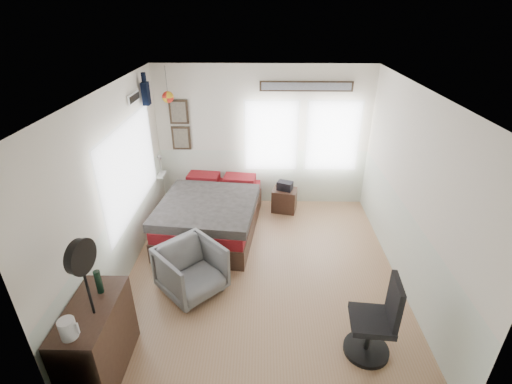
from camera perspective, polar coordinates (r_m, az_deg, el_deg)
ground_plane at (r=5.74m, az=0.94°, el=-12.17°), size 4.00×4.50×0.01m
room_shell at (r=5.05m, az=0.21°, el=3.56°), size 4.02×4.52×2.71m
wall_decor at (r=6.67m, az=-8.62°, el=13.56°), size 3.55×1.32×1.44m
bed at (r=6.53m, az=-6.87°, el=-3.38°), size 1.74×2.31×0.69m
dresser at (r=4.55m, az=-23.20°, el=-20.19°), size 0.48×1.00×0.90m
armchair at (r=5.28m, az=-9.92°, el=-11.68°), size 1.11×1.11×0.72m
nightstand at (r=7.19m, az=4.38°, el=-1.23°), size 0.51×0.45×0.45m
task_chair at (r=4.59m, az=17.99°, el=-18.86°), size 0.52×0.52×1.05m
kettle at (r=3.96m, az=-26.96°, el=-18.26°), size 0.18×0.15×0.20m
bottle at (r=4.30m, az=-23.06°, el=-12.59°), size 0.07×0.07×0.27m
stand_fan at (r=3.76m, az=-25.35°, el=-9.15°), size 0.16×0.35×0.86m
black_bag at (r=7.05m, az=4.47°, el=0.96°), size 0.33×0.27×0.17m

